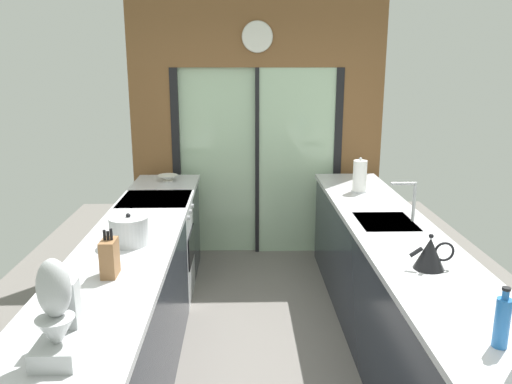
{
  "coord_description": "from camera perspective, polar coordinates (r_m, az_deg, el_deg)",
  "views": [
    {
      "loc": [
        -0.17,
        -3.02,
        2.06
      ],
      "look_at": [
        -0.05,
        0.95,
        1.05
      ],
      "focal_mm": 36.04,
      "sensor_mm": 36.0,
      "label": 1
    }
  ],
  "objects": [
    {
      "name": "paper_towel_roll",
      "position": [
        4.69,
        11.44,
        1.71
      ],
      "size": [
        0.14,
        0.14,
        0.32
      ],
      "color": "#B7BABC",
      "rests_on": "right_counter_run"
    },
    {
      "name": "kettle",
      "position": [
        3.07,
        18.76,
        -6.46
      ],
      "size": [
        0.26,
        0.17,
        0.21
      ],
      "color": "black",
      "rests_on": "right_counter_run"
    },
    {
      "name": "knife_block",
      "position": [
        2.93,
        -15.95,
        -7.0
      ],
      "size": [
        0.08,
        0.14,
        0.27
      ],
      "color": "brown",
      "rests_on": "left_counter_run"
    },
    {
      "name": "stand_mixer",
      "position": [
        2.21,
        -21.08,
        -13.05
      ],
      "size": [
        0.17,
        0.27,
        0.42
      ],
      "color": "#B7BABC",
      "rests_on": "left_counter_run"
    },
    {
      "name": "left_counter_run",
      "position": [
        3.61,
        -13.64,
        -12.34
      ],
      "size": [
        0.62,
        3.8,
        0.92
      ],
      "color": "#1E232D",
      "rests_on": "ground_plane"
    },
    {
      "name": "soap_bottle_far",
      "position": [
        2.38,
        25.65,
        -12.83
      ],
      "size": [
        0.06,
        0.06,
        0.26
      ],
      "color": "#286BB7",
      "rests_on": "right_counter_run"
    },
    {
      "name": "mixing_bowl_near",
      "position": [
        3.68,
        -12.92,
        -3.4
      ],
      "size": [
        0.14,
        0.14,
        0.09
      ],
      "color": "silver",
      "rests_on": "left_counter_run"
    },
    {
      "name": "mixing_bowl_far",
      "position": [
        5.1,
        -9.76,
        1.56
      ],
      "size": [
        0.2,
        0.2,
        0.06
      ],
      "color": "silver",
      "rests_on": "left_counter_run"
    },
    {
      "name": "right_counter_run",
      "position": [
        3.84,
        15.06,
        -10.78
      ],
      "size": [
        0.62,
        3.8,
        0.92
      ],
      "color": "#1E232D",
      "rests_on": "ground_plane"
    },
    {
      "name": "ground_plane",
      "position": [
        4.18,
        0.9,
        -15.41
      ],
      "size": [
        5.04,
        7.6,
        0.02
      ],
      "primitive_type": "cube",
      "color": "slate"
    },
    {
      "name": "sink_faucet",
      "position": [
        3.9,
        16.76,
        -0.39
      ],
      "size": [
        0.19,
        0.02,
        0.3
      ],
      "color": "#B7BABC",
      "rests_on": "right_counter_run"
    },
    {
      "name": "oven_range",
      "position": [
        4.63,
        -10.82,
        -6.27
      ],
      "size": [
        0.6,
        0.6,
        0.92
      ],
      "color": "#B7BABC",
      "rests_on": "ground_plane"
    },
    {
      "name": "back_wall_unit",
      "position": [
        5.45,
        0.12,
        8.68
      ],
      "size": [
        2.64,
        0.12,
        2.7
      ],
      "color": "brown",
      "rests_on": "ground_plane"
    },
    {
      "name": "stock_pot",
      "position": [
        3.39,
        -13.91,
        -4.18
      ],
      "size": [
        0.25,
        0.25,
        0.21
      ],
      "color": "#B7BABC",
      "rests_on": "left_counter_run"
    }
  ]
}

